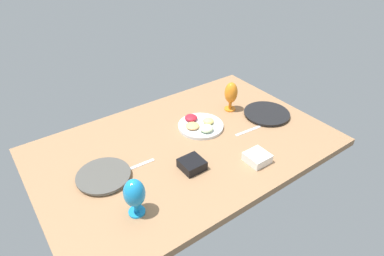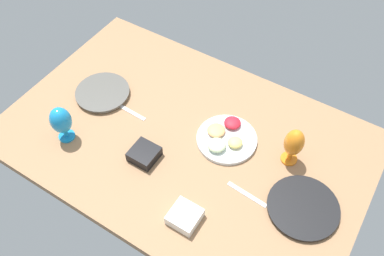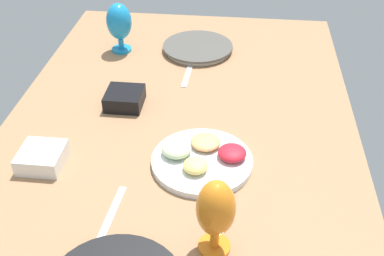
# 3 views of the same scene
# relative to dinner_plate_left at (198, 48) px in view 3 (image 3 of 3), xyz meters

# --- Properties ---
(ground_plane) EXTENTS (1.60, 1.04, 0.04)m
(ground_plane) POSITION_rel_dinner_plate_left_xyz_m (0.47, -0.01, -0.03)
(ground_plane) COLOR #99704C
(dinner_plate_left) EXTENTS (0.26, 0.26, 0.02)m
(dinner_plate_left) POSITION_rel_dinner_plate_left_xyz_m (0.00, 0.00, 0.00)
(dinner_plate_left) COLOR silver
(dinner_plate_left) RESTS_ON ground_plane
(fruit_platter) EXTENTS (0.27, 0.27, 0.05)m
(fruit_platter) POSITION_rel_dinner_plate_left_xyz_m (0.64, 0.07, 0.01)
(fruit_platter) COLOR silver
(fruit_platter) RESTS_ON ground_plane
(hurricane_glass_blue) EXTENTS (0.09, 0.09, 0.18)m
(hurricane_glass_blue) POSITION_rel_dinner_plate_left_xyz_m (0.03, -0.28, 0.10)
(hurricane_glass_blue) COLOR #1A88CC
(hurricane_glass_blue) RESTS_ON ground_plane
(hurricane_glass_orange) EXTENTS (0.08, 0.08, 0.19)m
(hurricane_glass_orange) POSITION_rel_dinner_plate_left_xyz_m (0.92, 0.13, 0.10)
(hurricane_glass_orange) COLOR orange
(hurricane_glass_orange) RESTS_ON ground_plane
(square_bowl_black) EXTENTS (0.11, 0.11, 0.05)m
(square_bowl_black) POSITION_rel_dinner_plate_left_xyz_m (0.39, -0.19, 0.01)
(square_bowl_black) COLOR black
(square_bowl_black) RESTS_ON ground_plane
(square_bowl_white) EXTENTS (0.11, 0.11, 0.05)m
(square_bowl_white) POSITION_rel_dinner_plate_left_xyz_m (0.69, -0.34, 0.01)
(square_bowl_white) COLOR white
(square_bowl_white) RESTS_ON ground_plane
(fork_by_left_plate) EXTENTS (0.18, 0.03, 0.01)m
(fork_by_left_plate) POSITION_rel_dinner_plate_left_xyz_m (0.18, -0.02, -0.01)
(fork_by_left_plate) COLOR silver
(fork_by_left_plate) RESTS_ON ground_plane
(fork_by_right_plate) EXTENTS (0.18, 0.03, 0.01)m
(fork_by_right_plate) POSITION_rel_dinner_plate_left_xyz_m (0.84, -0.12, -0.01)
(fork_by_right_plate) COLOR silver
(fork_by_right_plate) RESTS_ON ground_plane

